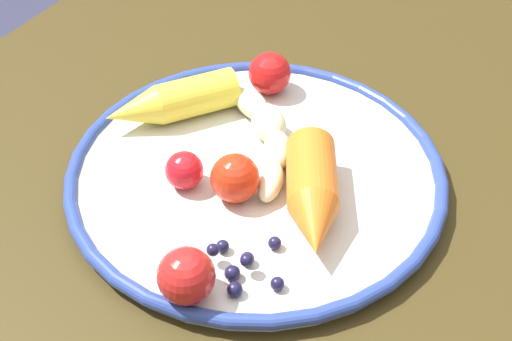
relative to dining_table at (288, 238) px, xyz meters
name	(u,v)px	position (x,y,z in m)	size (l,w,h in m)	color
dining_table	(288,238)	(0.00, 0.00, 0.00)	(1.28, 0.78, 0.72)	#3A2E13
plate	(256,173)	(-0.02, 0.02, 0.09)	(0.33, 0.33, 0.02)	silver
banana	(261,127)	(0.02, 0.04, 0.11)	(0.13, 0.14, 0.03)	beige
carrot_orange	(313,195)	(-0.04, -0.04, 0.11)	(0.13, 0.09, 0.04)	orange
carrot_yellow	(171,102)	(0.00, 0.13, 0.11)	(0.12, 0.11, 0.04)	yellow
blueberry_pile	(244,265)	(-0.12, -0.02, 0.10)	(0.06, 0.06, 0.02)	#191638
tomato_near	(235,178)	(-0.06, 0.02, 0.11)	(0.04, 0.04, 0.04)	red
tomato_mid	(184,170)	(-0.07, 0.07, 0.11)	(0.03, 0.03, 0.03)	red
tomato_far	(270,73)	(0.09, 0.07, 0.11)	(0.04, 0.04, 0.04)	red
tomato_extra	(181,273)	(-0.16, 0.00, 0.11)	(0.04, 0.04, 0.04)	red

